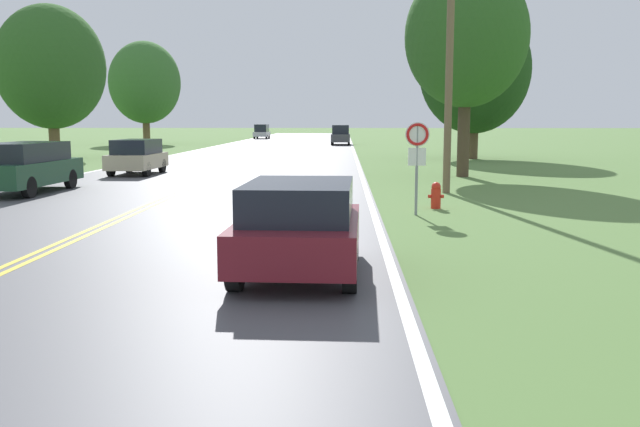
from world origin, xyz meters
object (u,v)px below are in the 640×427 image
(car_dark_grey_suv_receding, at_px, (341,135))
(car_dark_green_suv_mid_near, at_px, (25,166))
(tree_behind_sign, at_px, (51,67))
(tree_right_cluster, at_px, (466,37))
(traffic_sign, at_px, (417,146))
(car_silver_van_distant, at_px, (262,131))
(fire_hydrant, at_px, (436,195))
(car_maroon_hatchback_approaching, at_px, (299,225))
(car_champagne_hatchback_mid_far, at_px, (137,156))
(tree_far_back, at_px, (475,70))
(tree_mid_treeline, at_px, (145,83))

(car_dark_grey_suv_receding, bearing_deg, car_dark_green_suv_mid_near, -12.65)
(tree_behind_sign, relative_size, tree_right_cluster, 1.07)
(traffic_sign, bearing_deg, car_silver_van_distant, 99.99)
(fire_hydrant, height_order, car_maroon_hatchback_approaching, car_maroon_hatchback_approaching)
(traffic_sign, distance_m, car_champagne_hatchback_mid_far, 16.47)
(tree_behind_sign, xyz_separation_m, car_maroon_hatchback_approaching, (17.13, -31.04, -4.77))
(tree_far_back, bearing_deg, tree_right_cluster, -102.24)
(traffic_sign, bearing_deg, tree_behind_sign, 128.83)
(car_maroon_hatchback_approaching, xyz_separation_m, car_champagne_hatchback_mid_far, (-8.33, 19.02, 0.04))
(fire_hydrant, xyz_separation_m, tree_right_cluster, (2.52, 10.43, 5.39))
(fire_hydrant, bearing_deg, car_dark_grey_suv_receding, 93.36)
(tree_mid_treeline, height_order, car_champagne_hatchback_mid_far, tree_mid_treeline)
(tree_right_cluster, xyz_separation_m, car_maroon_hatchback_approaching, (-5.70, -18.40, -4.98))
(tree_right_cluster, relative_size, car_dark_green_suv_mid_near, 1.80)
(car_dark_grey_suv_receding, relative_size, car_silver_van_distant, 1.06)
(car_silver_van_distant, bearing_deg, tree_right_cluster, -164.72)
(car_maroon_hatchback_approaching, bearing_deg, car_champagne_hatchback_mid_far, -154.55)
(car_dark_grey_suv_receding, xyz_separation_m, car_silver_van_distant, (-10.08, 20.61, -0.04))
(tree_right_cluster, bearing_deg, tree_mid_treeline, 122.62)
(tree_mid_treeline, bearing_deg, car_maroon_hatchback_approaching, -71.59)
(tree_behind_sign, bearing_deg, tree_far_back, 1.50)
(traffic_sign, relative_size, tree_far_back, 0.25)
(fire_hydrant, relative_size, tree_mid_treeline, 0.07)
(car_maroon_hatchback_approaching, xyz_separation_m, car_silver_van_distant, (-9.67, 75.73, 0.17))
(tree_behind_sign, distance_m, car_maroon_hatchback_approaching, 35.77)
(car_champagne_hatchback_mid_far, bearing_deg, tree_right_cluster, -91.09)
(car_champagne_hatchback_mid_far, bearing_deg, tree_far_back, -51.68)
(tree_far_back, xyz_separation_m, car_dark_green_suv_mid_near, (-18.29, -20.28, -4.48))
(car_maroon_hatchback_approaching, distance_m, car_silver_van_distant, 76.34)
(tree_behind_sign, bearing_deg, car_silver_van_distant, 80.53)
(car_dark_grey_suv_receding, height_order, car_silver_van_distant, car_dark_grey_suv_receding)
(tree_far_back, height_order, car_silver_van_distant, tree_far_back)
(tree_right_cluster, bearing_deg, traffic_sign, -105.21)
(traffic_sign, bearing_deg, tree_right_cluster, 74.79)
(fire_hydrant, xyz_separation_m, car_champagne_hatchback_mid_far, (-11.50, 11.06, 0.45))
(traffic_sign, xyz_separation_m, car_maroon_hatchback_approaching, (-2.50, -6.65, -0.97))
(tree_behind_sign, distance_m, car_dark_green_suv_mid_near, 21.48)
(tree_mid_treeline, distance_m, car_champagne_hatchback_mid_far, 39.66)
(tree_right_cluster, bearing_deg, car_maroon_hatchback_approaching, -107.20)
(tree_mid_treeline, bearing_deg, traffic_sign, -66.90)
(tree_behind_sign, distance_m, car_silver_van_distant, 45.54)
(traffic_sign, height_order, tree_mid_treeline, tree_mid_treeline)
(car_maroon_hatchback_approaching, height_order, car_silver_van_distant, car_silver_van_distant)
(tree_behind_sign, bearing_deg, car_dark_grey_suv_receding, 53.95)
(tree_right_cluster, height_order, car_maroon_hatchback_approaching, tree_right_cluster)
(fire_hydrant, distance_m, car_dark_grey_suv_receding, 47.24)
(car_maroon_hatchback_approaching, relative_size, car_dark_grey_suv_receding, 0.74)
(tree_right_cluster, distance_m, car_champagne_hatchback_mid_far, 14.89)
(tree_right_cluster, height_order, car_dark_green_suv_mid_near, tree_right_cluster)
(traffic_sign, bearing_deg, fire_hydrant, 63.00)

